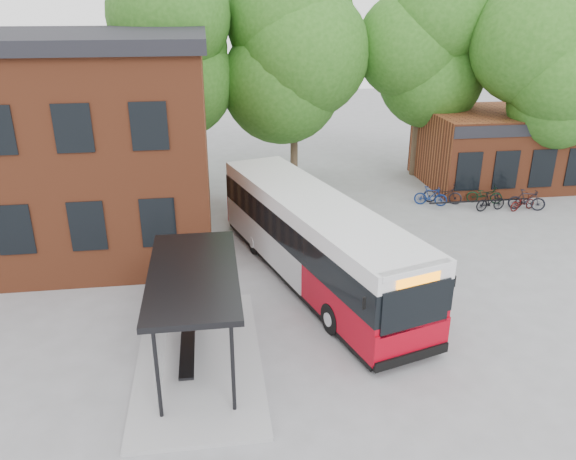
{
  "coord_description": "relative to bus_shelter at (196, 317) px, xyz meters",
  "views": [
    {
      "loc": [
        -3.86,
        -14.74,
        9.65
      ],
      "look_at": [
        -1.26,
        3.63,
        2.0
      ],
      "focal_mm": 35.0,
      "sensor_mm": 36.0,
      "label": 1
    }
  ],
  "objects": [
    {
      "name": "tree_3",
      "position": [
        17.5,
        13.0,
        3.19
      ],
      "size": [
        7.04,
        7.04,
        9.28
      ],
      "primitive_type": null,
      "color": "#255717",
      "rests_on": "ground"
    },
    {
      "name": "bicycle_6",
      "position": [
        15.72,
        10.38,
        -1.05
      ],
      "size": [
        1.6,
        0.93,
        0.8
      ],
      "primitive_type": "imported",
      "rotation": [
        0.0,
        0.0,
        1.86
      ],
      "color": "#440C0A",
      "rests_on": "ground"
    },
    {
      "name": "bicycle_1",
      "position": [
        11.49,
        11.67,
        -0.96
      ],
      "size": [
        1.69,
        1.07,
        0.99
      ],
      "primitive_type": "imported",
      "rotation": [
        0.0,
        0.0,
        1.17
      ],
      "color": "navy",
      "rests_on": "ground"
    },
    {
      "name": "bus_shelter",
      "position": [
        0.0,
        0.0,
        0.0
      ],
      "size": [
        3.6,
        7.0,
        2.9
      ],
      "primitive_type": null,
      "color": "black",
      "rests_on": "ground"
    },
    {
      "name": "tree_0",
      "position": [
        -1.5,
        17.0,
        4.05
      ],
      "size": [
        7.92,
        7.92,
        11.0
      ],
      "primitive_type": null,
      "color": "#255717",
      "rests_on": "ground"
    },
    {
      "name": "shop_row",
      "position": [
        19.5,
        15.0,
        0.55
      ],
      "size": [
        14.0,
        6.2,
        4.0
      ],
      "primitive_type": null,
      "color": "brown",
      "rests_on": "ground"
    },
    {
      "name": "bicycle_7",
      "position": [
        15.92,
        10.36,
        -0.93
      ],
      "size": [
        1.8,
        1.11,
        1.05
      ],
      "primitive_type": "imported",
      "rotation": [
        0.0,
        0.0,
        1.19
      ],
      "color": "black",
      "rests_on": "ground"
    },
    {
      "name": "city_bus",
      "position": [
        4.19,
        4.59,
        0.1
      ],
      "size": [
        5.96,
        12.47,
        3.11
      ],
      "primitive_type": null,
      "rotation": [
        0.0,
        0.0,
        0.29
      ],
      "color": "#9E0313",
      "rests_on": "ground"
    },
    {
      "name": "bicycle_4",
      "position": [
        14.33,
        11.61,
        -0.99
      ],
      "size": [
        1.86,
        1.1,
        0.92
      ],
      "primitive_type": "imported",
      "rotation": [
        0.0,
        0.0,
        1.27
      ],
      "color": "black",
      "rests_on": "ground"
    },
    {
      "name": "bicycle_2",
      "position": [
        12.21,
        11.89,
        -0.95
      ],
      "size": [
        2.01,
        1.37,
        1.0
      ],
      "primitive_type": "imported",
      "rotation": [
        0.0,
        0.0,
        1.16
      ],
      "color": "black",
      "rests_on": "ground"
    },
    {
      "name": "tree_2",
      "position": [
        12.5,
        17.0,
        4.05
      ],
      "size": [
        7.92,
        7.92,
        11.0
      ],
      "primitive_type": null,
      "color": "#255717",
      "rests_on": "ground"
    },
    {
      "name": "bicycle_3",
      "position": [
        14.12,
        10.52,
        -0.97
      ],
      "size": [
        1.65,
        0.69,
        0.96
      ],
      "primitive_type": "imported",
      "rotation": [
        0.0,
        0.0,
        1.72
      ],
      "color": "black",
      "rests_on": "ground"
    },
    {
      "name": "bike_rail",
      "position": [
        13.78,
        11.0,
        -1.26
      ],
      "size": [
        5.2,
        0.1,
        0.38
      ],
      "primitive_type": null,
      "color": "black",
      "rests_on": "ground"
    },
    {
      "name": "tree_1",
      "position": [
        5.5,
        18.0,
        3.75
      ],
      "size": [
        7.92,
        7.92,
        10.4
      ],
      "primitive_type": null,
      "color": "#255717",
      "rests_on": "ground"
    },
    {
      "name": "ground",
      "position": [
        4.5,
        1.0,
        -1.45
      ],
      "size": [
        100.0,
        100.0,
        0.0
      ],
      "primitive_type": "plane",
      "color": "gray"
    }
  ]
}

